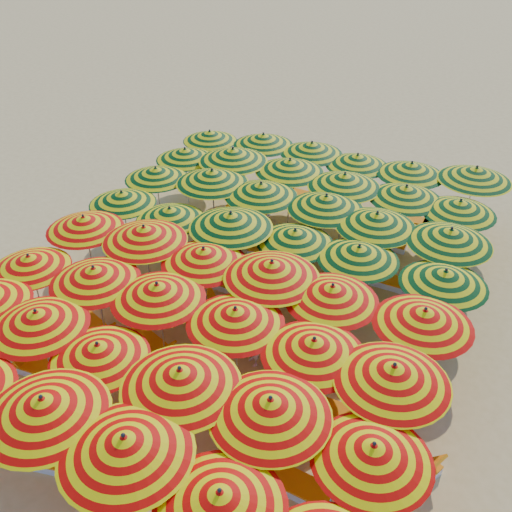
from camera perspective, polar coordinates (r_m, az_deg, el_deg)
name	(u,v)px	position (r m, az deg, el deg)	size (l,w,h in m)	color
ground	(249,308)	(17.50, -0.71, -5.18)	(120.00, 120.00, 0.00)	#E8B967
umbrella_2	(44,407)	(12.21, -20.47, -13.94)	(2.59, 2.59, 2.73)	silver
umbrella_3	(125,445)	(11.18, -12.96, -17.97)	(2.66, 2.66, 2.72)	silver
umbrella_4	(220,499)	(10.53, -3.62, -23.13)	(3.00, 3.00, 2.51)	silver
umbrella_7	(37,319)	(14.57, -21.03, -5.90)	(2.93, 2.93, 2.55)	silver
umbrella_8	(98,351)	(13.42, -15.48, -9.18)	(2.47, 2.47, 2.43)	silver
umbrella_9	(180,378)	(12.11, -7.57, -11.98)	(3.09, 3.09, 2.73)	silver
umbrella_10	(270,407)	(11.56, 1.44, -14.89)	(3.15, 3.15, 2.66)	silver
umbrella_11	(373,452)	(11.31, 11.60, -18.69)	(2.43, 2.43, 2.47)	silver
umbrella_12	(30,262)	(17.00, -21.71, -0.57)	(2.71, 2.71, 2.36)	silver
umbrella_13	(94,275)	(15.59, -15.86, -1.83)	(3.20, 3.20, 2.56)	silver
umbrella_14	(158,291)	(14.61, -9.82, -3.52)	(2.62, 2.62, 2.58)	silver
umbrella_15	(235,316)	(13.70, -2.07, -6.03)	(2.62, 2.62, 2.55)	silver
umbrella_16	(314,347)	(12.96, 5.80, -9.04)	(2.53, 2.53, 2.55)	silver
umbrella_17	(393,374)	(12.50, 13.55, -11.39)	(2.84, 2.84, 2.66)	silver
umbrella_18	(84,223)	(18.14, -16.80, 3.18)	(2.38, 2.38, 2.49)	silver
umbrella_19	(144,234)	(16.88, -11.10, 2.20)	(2.82, 2.82, 2.65)	silver
umbrella_20	(204,256)	(15.82, -5.25, 0.04)	(2.98, 2.98, 2.56)	silver
umbrella_21	(272,270)	(14.95, 1.59, -1.37)	(2.74, 2.74, 2.73)	silver
umbrella_22	(332,293)	(14.50, 7.63, -3.69)	(2.85, 2.85, 2.57)	silver
umbrella_23	(424,317)	(14.20, 16.46, -5.91)	(2.57, 2.57, 2.58)	silver
umbrella_24	(122,198)	(19.51, -13.25, 5.69)	(2.83, 2.83, 2.38)	silver
umbrella_25	(170,214)	(18.32, -8.61, 4.20)	(2.77, 2.77, 2.35)	silver
umbrella_26	(231,220)	(17.12, -2.54, 3.59)	(3.21, 3.21, 2.72)	silver
umbrella_27	(295,236)	(16.84, 3.92, 1.97)	(3.03, 3.03, 2.44)	silver
umbrella_28	(359,253)	(16.25, 10.23, 0.31)	(2.65, 2.65, 2.48)	silver
umbrella_29	(445,278)	(15.81, 18.34, -2.08)	(3.04, 3.04, 2.49)	silver
umbrella_30	(156,173)	(20.90, -9.97, 8.15)	(2.39, 2.39, 2.41)	silver
umbrella_31	(212,177)	(19.84, -4.40, 7.91)	(2.73, 2.73, 2.68)	silver
umbrella_32	(261,190)	(19.04, 0.51, 6.64)	(3.19, 3.19, 2.62)	silver
umbrella_33	(326,202)	(18.38, 7.01, 5.36)	(2.72, 2.72, 2.64)	silver
umbrella_34	(377,220)	(17.67, 11.96, 3.54)	(2.77, 2.77, 2.63)	silver
umbrella_35	(450,236)	(17.39, 18.85, 1.88)	(2.85, 2.85, 2.65)	silver
umbrella_36	(185,154)	(22.30, -7.10, 10.09)	(2.67, 2.67, 2.40)	silver
umbrella_37	(233,155)	(21.36, -2.32, 10.08)	(2.63, 2.63, 2.73)	silver
umbrella_38	(290,166)	(20.69, 3.41, 8.99)	(2.74, 2.74, 2.65)	silver
umbrella_39	(344,180)	(19.79, 8.84, 7.48)	(3.08, 3.08, 2.67)	silver
umbrella_40	(406,193)	(19.60, 14.75, 6.15)	(2.72, 2.72, 2.57)	silver
umbrella_41	(460,207)	(19.33, 19.69, 4.64)	(2.55, 2.55, 2.51)	silver
umbrella_42	(210,136)	(23.98, -4.64, 11.88)	(2.92, 2.92, 2.36)	silver
umbrella_43	(263,139)	(23.10, 0.74, 11.57)	(2.91, 2.91, 2.55)	silver
umbrella_44	(312,148)	(22.40, 5.60, 10.68)	(2.70, 2.70, 2.56)	silver
umbrella_45	(357,160)	(21.76, 10.10, 9.41)	(3.02, 3.02, 2.49)	silver
umbrella_46	(411,169)	(21.32, 15.25, 8.41)	(2.81, 2.81, 2.57)	silver
umbrella_47	(476,174)	(21.36, 21.10, 7.67)	(2.68, 2.68, 2.70)	silver
lounger_1	(55,460)	(14.25, -19.43, -18.67)	(1.82, 0.95, 0.69)	white
lounger_3	(43,369)	(16.37, -20.56, -10.50)	(1.77, 0.70, 0.69)	white
lounger_4	(126,421)	(14.53, -12.86, -15.77)	(1.83, 1.15, 0.69)	white
lounger_5	(291,482)	(13.22, 3.56, -21.63)	(1.76, 0.68, 0.69)	white
lounger_7	(30,309)	(18.50, -21.67, -4.95)	(1.80, 0.82, 0.69)	white
lounger_8	(94,328)	(17.20, -15.88, -6.92)	(1.83, 1.15, 0.69)	white
lounger_9	(152,345)	(16.27, -10.38, -8.77)	(1.83, 1.15, 0.69)	white
lounger_10	(335,412)	(14.49, 7.92, -15.23)	(1.74, 0.61, 0.69)	white
lounger_11	(405,453)	(14.04, 14.70, -18.54)	(1.82, 1.24, 0.69)	white
lounger_12	(83,273)	(19.54, -16.89, -1.61)	(1.83, 1.16, 0.69)	white
lounger_13	(225,316)	(16.99, -3.13, -5.98)	(1.82, 0.95, 0.69)	white
lounger_14	(291,339)	(16.22, 3.48, -8.32)	(1.79, 0.77, 0.69)	white
lounger_15	(311,346)	(16.07, 5.52, -8.92)	(1.80, 0.83, 0.69)	white
lounger_16	(216,280)	(18.41, -4.06, -2.42)	(1.75, 0.63, 0.69)	white
lounger_17	(229,235)	(20.65, -2.69, 2.09)	(1.77, 0.69, 0.69)	white
lounger_18	(274,251)	(19.79, 1.84, 0.54)	(1.82, 0.98, 0.69)	white
lounger_19	(310,252)	(19.79, 5.40, 0.38)	(1.80, 0.86, 0.69)	white
lounger_20	(388,281)	(18.81, 13.02, -2.44)	(1.75, 0.63, 0.69)	white
lounger_21	(249,210)	(22.20, -0.70, 4.57)	(1.79, 0.78, 0.69)	white
lounger_22	(383,242)	(20.75, 12.62, 1.37)	(1.75, 0.62, 0.69)	white
lounger_23	(274,192)	(23.59, 1.80, 6.44)	(1.82, 1.00, 0.69)	white
lounger_24	(295,194)	(23.48, 3.94, 6.23)	(1.78, 0.73, 0.69)	white
lounger_25	(419,222)	(22.27, 15.99, 3.25)	(1.77, 0.69, 0.69)	white
lounger_26	(448,229)	(22.18, 18.60, 2.60)	(1.74, 0.59, 0.69)	white
beachgoer_b	(182,281)	(17.65, -7.43, -2.53)	(0.62, 0.48, 1.27)	tan
beachgoer_a	(253,345)	(15.28, -0.25, -8.87)	(0.48, 0.32, 1.32)	#E0987E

